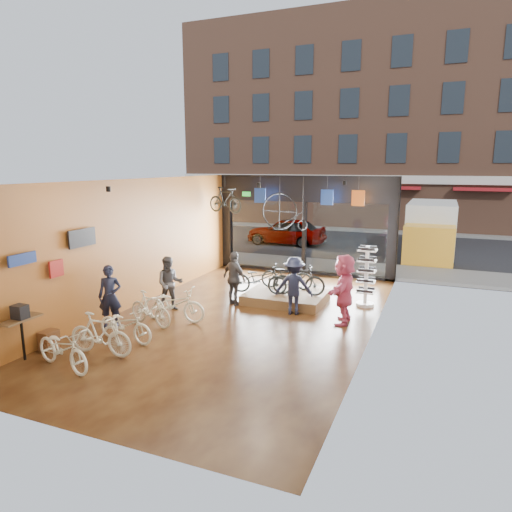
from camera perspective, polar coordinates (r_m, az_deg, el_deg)
The scene contains 34 objects.
ground_plane at distance 12.75m, azimuth -1.76°, elevation -7.98°, with size 7.00×12.00×0.04m, color black.
ceiling at distance 12.04m, azimuth -1.88°, elevation 9.54°, with size 7.00×12.00×0.04m, color black.
wall_left at distance 14.04m, azimuth -15.05°, elevation 1.53°, with size 0.04×12.00×3.80m, color #A65A24.
wall_right at distance 11.31m, azimuth 14.69°, elevation -0.75°, with size 0.04×12.00×3.80m, color beige.
wall_back at distance 7.36m, azimuth -21.50°, elevation -7.65°, with size 7.00×0.04×3.80m, color beige.
storefront at distance 17.83m, azimuth 6.09°, elevation 3.87°, with size 7.00×0.26×3.80m, color black, non-canonical shape.
exit_sign at distance 18.42m, azimuth -1.19°, elevation 7.76°, with size 0.35×0.06×0.18m, color #198C26.
street_road at distance 26.78m, azimuth 11.43°, elevation 2.06°, with size 30.00×18.00×0.02m, color black.
sidewalk_near at distance 19.29m, azimuth 6.98°, elevation -1.14°, with size 30.00×2.40×0.12m, color slate.
sidewalk_far at distance 30.66m, azimuth 12.87°, elevation 3.29°, with size 30.00×2.00×0.12m, color slate.
opposite_building at distance 32.97m, azimuth 14.17°, elevation 15.87°, with size 26.00×5.00×14.00m, color brown.
street_car at distance 24.48m, azimuth 3.81°, elevation 3.12°, with size 1.68×4.17×1.42m, color gray.
box_truck at distance 22.19m, azimuth 20.97°, elevation 2.92°, with size 2.10×6.29×2.48m, color silver, non-canonical shape.
floor_bike_0 at distance 10.46m, azimuth -23.01°, elevation -10.60°, with size 0.59×1.70×0.89m, color silver.
floor_bike_1 at distance 10.88m, azimuth -18.88°, elevation -9.23°, with size 0.46×1.62×0.97m, color silver.
floor_bike_2 at distance 11.52m, azimuth -16.00°, elevation -8.23°, with size 0.56×1.61×0.85m, color silver.
floor_bike_3 at distance 12.46m, azimuth -13.09°, elevation -6.43°, with size 0.43×1.52×0.91m, color silver.
floor_bike_4 at distance 12.66m, azimuth -10.27°, elevation -5.92°, with size 0.64×1.83×0.96m, color silver.
display_platform at distance 14.25m, azimuth 3.74°, elevation -5.19°, with size 2.40×1.80×0.30m, color brown.
display_bike_left at distance 14.01m, azimuth 0.38°, elevation -2.87°, with size 0.61×1.74×0.92m, color black.
display_bike_mid at distance 13.85m, azimuth 5.36°, elevation -3.00°, with size 0.45×1.59×0.96m, color black.
display_bike_right at distance 14.57m, azimuth 3.85°, elevation -2.43°, with size 0.58×1.67×0.87m, color black.
customer_0 at distance 12.53m, azimuth -17.78°, elevation -4.83°, with size 0.60×0.40×1.65m, color #161C33.
customer_1 at distance 13.53m, azimuth -10.73°, elevation -3.40°, with size 0.78×0.61×1.60m, color #3F3F44.
customer_2 at distance 13.79m, azimuth -2.71°, elevation -2.82°, with size 0.97×0.40×1.65m, color #3F3F44.
customer_3 at distance 12.99m, azimuth 4.77°, elevation -3.74°, with size 1.07×0.61×1.65m, color #161C33.
customer_5 at distance 12.39m, azimuth 10.95°, elevation -4.08°, with size 1.75×0.56×1.89m, color #CC4C72.
sunglasses_rack at distance 14.06m, azimuth 13.61°, elevation -2.47°, with size 0.54×0.44×1.84m, color white, non-canonical shape.
wall_merch at distance 11.55m, azimuth -24.88°, elevation -4.27°, with size 0.40×2.40×2.60m, color navy, non-canonical shape.
penny_farthing at distance 16.45m, azimuth 3.85°, elevation 5.39°, with size 1.65×0.06×1.32m, color black, non-canonical shape.
hung_bike at distance 16.96m, azimuth -3.89°, elevation 7.01°, with size 0.45×1.58×0.95m, color black.
jersey_left at distance 17.47m, azimuth 0.50°, elevation 7.57°, with size 0.45×0.03×0.55m, color #1E3F99.
jersey_mid at distance 16.68m, azimuth 8.86°, elevation 7.26°, with size 0.45×0.03×0.55m, color #1E3F99.
jersey_right at distance 16.46m, azimuth 12.64°, elevation 7.07°, with size 0.45×0.03×0.55m, color #CC5919.
Camera 1 is at (4.92, -10.98, 4.19)m, focal length 32.00 mm.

